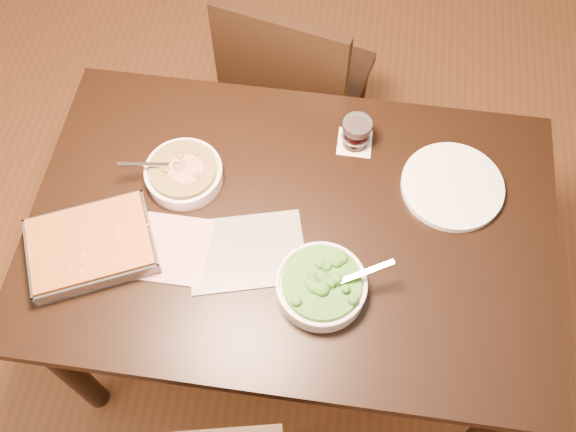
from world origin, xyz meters
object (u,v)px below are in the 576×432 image
Objects in this scene: stew_bowl at (184,173)px; broccoli_bowl at (321,286)px; dinner_plate at (452,186)px; wine_tumbler at (356,132)px; baking_dish at (91,246)px; table at (292,240)px; chair_far at (293,86)px.

stew_bowl is 0.93× the size of broccoli_bowl.
dinner_plate is (0.73, 0.07, -0.02)m from stew_bowl.
wine_tumbler is 0.32× the size of dinner_plate.
baking_dish is at bearing -145.80° from wine_tumbler.
table is 15.53× the size of wine_tumbler.
chair_far reaches higher than table.
chair_far reaches higher than dinner_plate.
table is at bearing -157.61° from dinner_plate.
broccoli_bowl is (0.10, -0.18, 0.13)m from table.
wine_tumbler reaches higher than baking_dish.
baking_dish is (-0.50, -0.15, 0.12)m from table.
table is at bearing -17.81° from stew_bowl.
wine_tumbler is at bearing 63.75° from table.
table is 0.46m from dinner_plate.
dinner_plate is at bearing 22.39° from table.
stew_bowl is 0.66m from chair_far.
stew_bowl reaches higher than baking_dish.
stew_bowl is at bearing 28.23° from baking_dish.
table is 0.24m from broccoli_bowl.
chair_far is at bearing 135.72° from dinner_plate.
chair_far is at bearing 102.36° from broccoli_bowl.
wine_tumbler is at bearing 157.66° from dinner_plate.
chair_far is (0.41, 0.81, -0.26)m from baking_dish.
chair_far reaches higher than broccoli_bowl.
table is 0.53m from baking_dish.
table is 0.68m from chair_far.
wine_tumbler is (0.64, 0.43, 0.02)m from baking_dish.
chair_far reaches higher than baking_dish.
stew_bowl is 0.49m from broccoli_bowl.
wine_tumbler is (0.45, 0.18, 0.02)m from stew_bowl.
broccoli_bowl is 0.65× the size of baking_dish.
baking_dish is at bearing -160.69° from dinner_plate.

